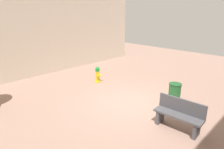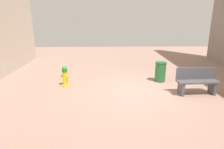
{
  "view_description": "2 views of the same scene",
  "coord_description": "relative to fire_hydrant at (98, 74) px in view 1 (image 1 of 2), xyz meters",
  "views": [
    {
      "loc": [
        -4.4,
        5.46,
        3.46
      ],
      "look_at": [
        1.06,
        -0.04,
        0.94
      ],
      "focal_mm": 31.36,
      "sensor_mm": 36.0,
      "label": 1
    },
    {
      "loc": [
        1.09,
        6.88,
        2.67
      ],
      "look_at": [
        0.9,
        0.39,
        0.77
      ],
      "focal_mm": 31.46,
      "sensor_mm": 36.0,
      "label": 2
    }
  ],
  "objects": [
    {
      "name": "bench_near",
      "position": [
        -4.9,
        1.01,
        0.08
      ],
      "size": [
        1.47,
        0.51,
        0.95
      ],
      "color": "#4C4C51",
      "rests_on": "ground_plane"
    },
    {
      "name": "trash_bin",
      "position": [
        -3.98,
        -0.44,
        0.02
      ],
      "size": [
        0.47,
        0.47,
        0.84
      ],
      "color": "#266633",
      "rests_on": "ground_plane"
    },
    {
      "name": "fire_hydrant",
      "position": [
        0.0,
        0.0,
        0.0
      ],
      "size": [
        0.38,
        0.37,
        0.81
      ],
      "color": "gold",
      "rests_on": "ground_plane"
    },
    {
      "name": "ground_plane",
      "position": [
        -2.76,
        0.72,
        -0.4
      ],
      "size": [
        23.4,
        23.4,
        0.0
      ],
      "primitive_type": "plane",
      "color": "#9E7A6B"
    }
  ]
}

